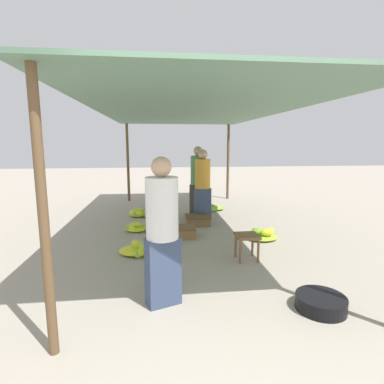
# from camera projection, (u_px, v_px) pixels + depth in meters

# --- Properties ---
(ground_plane) EXTENTS (40.00, 40.00, 0.00)m
(ground_plane) POSITION_uv_depth(u_px,v_px,m) (243.00, 363.00, 2.42)
(ground_plane) COLOR #A39989
(ground_plane) RESTS_ON ground
(canopy_post_front_left) EXTENTS (0.08, 0.08, 2.34)m
(canopy_post_front_left) POSITION_uv_depth(u_px,v_px,m) (43.00, 219.00, 2.35)
(canopy_post_front_left) COLOR brown
(canopy_post_front_left) RESTS_ON ground
(canopy_post_back_left) EXTENTS (0.08, 0.08, 2.34)m
(canopy_post_back_left) POSITION_uv_depth(u_px,v_px,m) (128.00, 163.00, 9.09)
(canopy_post_back_left) COLOR brown
(canopy_post_back_left) RESTS_ON ground
(canopy_post_back_right) EXTENTS (0.08, 0.08, 2.34)m
(canopy_post_back_right) POSITION_uv_depth(u_px,v_px,m) (228.00, 162.00, 9.44)
(canopy_post_back_right) COLOR brown
(canopy_post_back_right) RESTS_ON ground
(canopy_tarp) EXTENTS (3.51, 7.27, 0.04)m
(canopy_tarp) POSITION_uv_depth(u_px,v_px,m) (191.00, 111.00, 5.70)
(canopy_tarp) COLOR #567A60
(canopy_tarp) RESTS_ON canopy_post_front_left
(vendor_foreground) EXTENTS (0.44, 0.44, 1.62)m
(vendor_foreground) POSITION_uv_depth(u_px,v_px,m) (162.00, 230.00, 3.19)
(vendor_foreground) COLOR #384766
(vendor_foreground) RESTS_ON ground
(stool) EXTENTS (0.34, 0.34, 0.40)m
(stool) POSITION_uv_depth(u_px,v_px,m) (247.00, 239.00, 4.52)
(stool) COLOR brown
(stool) RESTS_ON ground
(basin_black) EXTENTS (0.52, 0.52, 0.15)m
(basin_black) POSITION_uv_depth(u_px,v_px,m) (321.00, 303.00, 3.19)
(basin_black) COLOR black
(basin_black) RESTS_ON ground
(banana_pile_left_0) EXTENTS (0.56, 0.56, 0.22)m
(banana_pile_left_0) POSITION_uv_depth(u_px,v_px,m) (138.00, 250.00, 4.79)
(banana_pile_left_0) COLOR #C6D329
(banana_pile_left_0) RESTS_ON ground
(banana_pile_left_1) EXTENTS (0.51, 0.39, 0.20)m
(banana_pile_left_1) POSITION_uv_depth(u_px,v_px,m) (135.00, 228.00, 6.03)
(banana_pile_left_1) COLOR #ADCA2D
(banana_pile_left_1) RESTS_ON ground
(banana_pile_left_2) EXTENTS (0.51, 0.43, 0.22)m
(banana_pile_left_2) POSITION_uv_depth(u_px,v_px,m) (137.00, 213.00, 7.23)
(banana_pile_left_2) COLOR #AECA2D
(banana_pile_left_2) RESTS_ON ground
(banana_pile_right_0) EXTENTS (0.58, 0.64, 0.23)m
(banana_pile_right_0) POSITION_uv_depth(u_px,v_px,m) (262.00, 235.00, 5.55)
(banana_pile_right_0) COLOR yellow
(banana_pile_right_0) RESTS_ON ground
(banana_pile_right_1) EXTENTS (0.52, 0.57, 0.15)m
(banana_pile_right_1) POSITION_uv_depth(u_px,v_px,m) (214.00, 208.00, 7.96)
(banana_pile_right_1) COLOR yellow
(banana_pile_right_1) RESTS_ON ground
(crate_near) EXTENTS (0.47, 0.47, 0.19)m
(crate_near) POSITION_uv_depth(u_px,v_px,m) (183.00, 232.00, 5.68)
(crate_near) COLOR olive
(crate_near) RESTS_ON ground
(crate_mid) EXTENTS (0.53, 0.53, 0.19)m
(crate_mid) POSITION_uv_depth(u_px,v_px,m) (198.00, 220.00, 6.55)
(crate_mid) COLOR brown
(crate_mid) RESTS_ON ground
(shopper_walking_mid) EXTENTS (0.38, 0.38, 1.62)m
(shopper_walking_mid) POSITION_uv_depth(u_px,v_px,m) (203.00, 184.00, 6.75)
(shopper_walking_mid) COLOR #384766
(shopper_walking_mid) RESTS_ON ground
(shopper_walking_far) EXTENTS (0.45, 0.45, 1.69)m
(shopper_walking_far) POSITION_uv_depth(u_px,v_px,m) (198.00, 181.00, 7.14)
(shopper_walking_far) COLOR #4C4238
(shopper_walking_far) RESTS_ON ground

